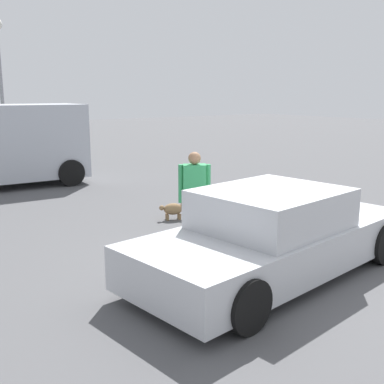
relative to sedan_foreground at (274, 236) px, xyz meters
name	(u,v)px	position (x,y,z in m)	size (l,w,h in m)	color
ground_plane	(281,273)	(0.15, -0.04, -0.59)	(80.00, 80.00, 0.00)	#515154
sedan_foreground	(274,236)	(0.00, 0.00, 0.00)	(4.78, 2.32, 1.29)	#B7BABF
dog	(176,208)	(0.64, 3.40, -0.36)	(0.62, 0.40, 0.39)	olive
pedestrian	(194,189)	(0.06, 1.97, 0.36)	(0.49, 0.42, 1.61)	black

